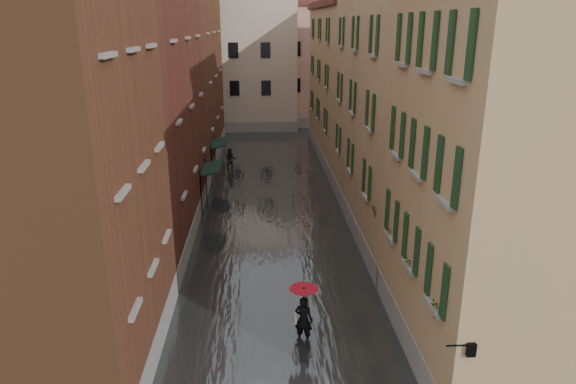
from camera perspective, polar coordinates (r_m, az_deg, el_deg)
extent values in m
plane|color=#4F4F51|center=(19.35, -0.84, -14.40)|extent=(120.00, 120.00, 0.00)
cube|color=#3D4244|center=(31.06, -1.82, -1.17)|extent=(10.00, 60.00, 0.20)
cube|color=brown|center=(16.13, -26.36, 2.17)|extent=(6.00, 8.00, 13.00)
cube|color=#552D1B|center=(26.40, -17.27, 8.33)|extent=(6.00, 14.00, 12.50)
cube|color=brown|center=(40.92, -12.42, 13.06)|extent=(6.00, 16.00, 14.00)
cube|color=tan|center=(16.85, 23.89, 0.47)|extent=(6.00, 8.00, 11.50)
cube|color=tan|center=(26.69, 13.67, 9.28)|extent=(6.00, 14.00, 13.00)
cube|color=tan|center=(41.25, 7.69, 11.61)|extent=(6.00, 16.00, 11.50)
cube|color=beige|center=(54.47, -5.80, 14.07)|extent=(12.00, 9.00, 13.00)
cube|color=#CF9991|center=(56.83, 3.67, 13.79)|extent=(10.00, 9.00, 12.00)
cube|color=black|center=(29.74, -8.50, 2.69)|extent=(1.09, 2.83, 0.31)
cylinder|color=black|center=(28.78, -9.62, -0.30)|extent=(0.06, 0.06, 2.80)
cylinder|color=black|center=(31.46, -9.08, 1.35)|extent=(0.06, 0.06, 2.80)
cube|color=black|center=(36.01, -7.60, 5.47)|extent=(1.09, 2.98, 0.31)
cylinder|color=black|center=(34.89, -8.52, 3.07)|extent=(0.06, 0.06, 2.80)
cylinder|color=black|center=(37.76, -8.13, 4.26)|extent=(0.06, 0.06, 2.80)
cylinder|color=black|center=(13.47, 18.43, -15.87)|extent=(0.60, 0.05, 0.05)
cube|color=black|center=(13.63, 19.61, -16.07)|extent=(0.22, 0.22, 0.35)
cube|color=beige|center=(13.63, 19.61, -16.07)|extent=(0.14, 0.14, 0.24)
cube|color=maroon|center=(14.67, 16.56, -12.42)|extent=(0.22, 0.85, 0.18)
imported|color=#265926|center=(14.46, 16.71, -10.99)|extent=(0.59, 0.51, 0.66)
cube|color=maroon|center=(16.83, 13.68, -7.99)|extent=(0.22, 0.85, 0.18)
imported|color=#265926|center=(16.65, 13.78, -6.69)|extent=(0.59, 0.51, 0.66)
cube|color=maroon|center=(19.04, 11.56, -4.65)|extent=(0.22, 0.85, 0.18)
imported|color=#265926|center=(18.88, 11.64, -3.48)|extent=(0.59, 0.51, 0.66)
cube|color=maroon|center=(21.17, 10.00, -2.17)|extent=(0.22, 0.85, 0.18)
imported|color=#265926|center=(21.03, 10.06, -1.10)|extent=(0.59, 0.51, 0.66)
imported|color=black|center=(17.94, 1.74, -14.01)|extent=(0.74, 0.62, 1.74)
cube|color=beige|center=(17.92, 0.81, -13.74)|extent=(0.08, 0.30, 0.38)
cylinder|color=black|center=(17.68, 1.75, -12.69)|extent=(0.02, 0.02, 1.00)
cone|color=#AE0B1D|center=(17.40, 1.77, -11.09)|extent=(1.01, 1.01, 0.28)
imported|color=black|center=(38.08, -6.39, 3.60)|extent=(0.84, 0.66, 1.71)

